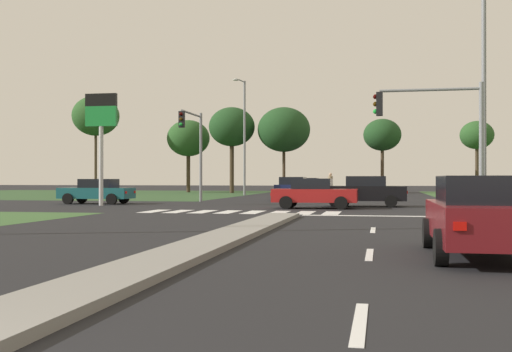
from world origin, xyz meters
TOP-DOWN VIEW (x-y plane):
  - ground_plane at (0.00, 30.00)m, footprint 200.00×200.00m
  - grass_verge_far_left at (-25.50, 54.50)m, footprint 35.00×35.00m
  - median_island_near at (0.00, 11.00)m, footprint 1.20×22.00m
  - median_island_far at (0.00, 55.00)m, footprint 1.20×36.00m
  - lane_dash_near at (3.50, 3.92)m, footprint 0.14×2.00m
  - lane_dash_second at (3.50, 9.92)m, footprint 0.14×2.00m
  - lane_dash_third at (3.50, 15.92)m, footprint 0.14×2.00m
  - stop_bar_near at (3.80, 23.00)m, footprint 6.40×0.50m
  - crosswalk_bar_near at (-6.40, 24.80)m, footprint 0.70×2.80m
  - crosswalk_bar_second at (-5.25, 24.80)m, footprint 0.70×2.80m
  - crosswalk_bar_third at (-4.10, 24.80)m, footprint 0.70×2.80m
  - crosswalk_bar_fourth at (-2.95, 24.80)m, footprint 0.70×2.80m
  - crosswalk_bar_fifth at (-1.80, 24.80)m, footprint 0.70×2.80m
  - crosswalk_bar_sixth at (-0.65, 24.80)m, footprint 0.70×2.80m
  - crosswalk_bar_seventh at (0.50, 24.80)m, footprint 0.70×2.80m
  - crosswalk_bar_eighth at (1.65, 24.80)m, footprint 0.70×2.80m
  - car_blue_second at (-2.16, 50.00)m, footprint 1.95×4.29m
  - car_red_third at (0.48, 28.94)m, footprint 4.21×2.09m
  - car_black_fourth at (2.85, 31.58)m, footprint 4.52×2.02m
  - car_teal_fifth at (-12.68, 32.19)m, footprint 4.26×1.97m
  - car_maroon_sixth at (5.62, 9.92)m, footprint 2.01×4.56m
  - car_navy_seventh at (-2.20, 40.65)m, footprint 2.08×4.63m
  - traffic_signal_far_left at (-7.60, 35.07)m, footprint 0.32×4.34m
  - traffic_signal_near_right at (6.03, 23.40)m, footprint 4.27×0.32m
  - street_lamp_second at (8.35, 26.50)m, footprint 2.34×0.50m
  - street_lamp_third at (-8.20, 52.43)m, footprint 0.69×2.36m
  - pedestrian_at_median at (0.28, 41.87)m, footprint 0.34×0.34m
  - fuel_price_totem at (-11.39, 29.98)m, footprint 1.80×0.24m
  - treeline_near at (-26.23, 60.77)m, footprint 5.01×5.01m
  - treeline_second at (-16.79, 63.66)m, footprint 4.64×4.64m
  - treeline_third at (-11.28, 60.89)m, footprint 4.73×4.73m
  - treeline_fourth at (-5.86, 60.79)m, footprint 5.31×5.31m
  - treeline_fifth at (13.43, 65.54)m, footprint 3.41×3.41m
  - treeline_sixth at (3.90, 62.96)m, footprint 3.81×3.81m

SIDE VIEW (x-z plane):
  - ground_plane at x=0.00m, z-range 0.00..0.00m
  - grass_verge_far_left at x=-25.50m, z-range 0.00..0.01m
  - lane_dash_near at x=3.50m, z-range 0.00..0.01m
  - lane_dash_second at x=3.50m, z-range 0.00..0.01m
  - lane_dash_third at x=3.50m, z-range 0.00..0.01m
  - stop_bar_near at x=3.80m, z-range 0.00..0.01m
  - crosswalk_bar_near at x=-6.40m, z-range 0.00..0.01m
  - crosswalk_bar_second at x=-5.25m, z-range 0.00..0.01m
  - crosswalk_bar_third at x=-4.10m, z-range 0.00..0.01m
  - crosswalk_bar_fourth at x=-2.95m, z-range 0.00..0.01m
  - crosswalk_bar_fifth at x=-1.80m, z-range 0.00..0.01m
  - crosswalk_bar_sixth at x=-0.65m, z-range 0.00..0.01m
  - crosswalk_bar_seventh at x=0.50m, z-range 0.00..0.01m
  - crosswalk_bar_eighth at x=1.65m, z-range 0.00..0.01m
  - median_island_near at x=0.00m, z-range 0.00..0.14m
  - median_island_far at x=0.00m, z-range 0.00..0.14m
  - car_teal_fifth at x=-12.68m, z-range 0.02..1.49m
  - car_red_third at x=0.48m, z-range 0.02..1.51m
  - car_blue_second at x=-2.16m, z-range 0.02..1.55m
  - car_maroon_sixth at x=5.62m, z-range 0.02..1.56m
  - car_navy_seventh at x=-2.20m, z-range 0.02..1.61m
  - car_black_fourth at x=2.85m, z-range 0.02..1.63m
  - pedestrian_at_median at x=0.28m, z-range 0.33..2.07m
  - traffic_signal_near_right at x=6.03m, z-range 0.99..6.27m
  - traffic_signal_far_left at x=-7.60m, z-range 1.05..6.75m
  - fuel_price_totem at x=-11.39m, z-range 1.43..7.61m
  - street_lamp_second at x=8.35m, z-range 0.55..10.58m
  - street_lamp_third at x=-8.20m, z-range 0.57..10.76m
  - treeline_second at x=-16.79m, z-range 1.92..9.77m
  - treeline_sixth at x=3.90m, z-range 2.12..9.66m
  - treeline_fifth at x=13.43m, z-range 2.19..9.59m
  - treeline_fourth at x=-5.86m, z-range 2.08..10.77m
  - treeline_third at x=-11.28m, z-range 2.36..11.18m
  - treeline_near at x=-26.23m, z-range 3.02..13.35m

